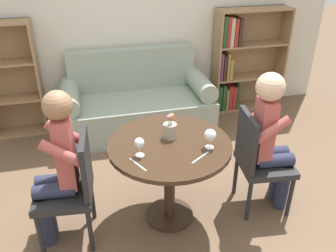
{
  "coord_description": "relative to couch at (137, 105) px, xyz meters",
  "views": [
    {
      "loc": [
        -0.56,
        -2.21,
        2.15
      ],
      "look_at": [
        0.0,
        0.05,
        0.85
      ],
      "focal_mm": 38.0,
      "sensor_mm": 36.0,
      "label": 1
    }
  ],
  "objects": [
    {
      "name": "person_left",
      "position": [
        -0.83,
        -1.6,
        0.35
      ],
      "size": [
        0.44,
        0.37,
        1.25
      ],
      "rotation": [
        0.0,
        0.0,
        -1.67
      ],
      "color": "#282D47",
      "rests_on": "ground_plane"
    },
    {
      "name": "round_table",
      "position": [
        0.0,
        -1.59,
        0.28
      ],
      "size": [
        0.94,
        0.94,
        0.73
      ],
      "color": "#382619",
      "rests_on": "ground_plane"
    },
    {
      "name": "fork_left_setting",
      "position": [
        0.16,
        -1.83,
        0.43
      ],
      "size": [
        0.16,
        0.11,
        0.0
      ],
      "color": "silver",
      "rests_on": "round_table"
    },
    {
      "name": "chair_left",
      "position": [
        -0.75,
        -1.62,
        0.18
      ],
      "size": [
        0.46,
        0.46,
        0.9
      ],
      "rotation": [
        0.0,
        0.0,
        -1.67
      ],
      "color": "#232326",
      "rests_on": "ground_plane"
    },
    {
      "name": "back_wall",
      "position": [
        0.0,
        0.42,
        1.04
      ],
      "size": [
        5.2,
        0.05,
        2.7
      ],
      "color": "beige",
      "rests_on": "ground_plane"
    },
    {
      "name": "wine_glass_left",
      "position": [
        -0.25,
        -1.7,
        0.53
      ],
      "size": [
        0.07,
        0.07,
        0.14
      ],
      "color": "white",
      "rests_on": "round_table"
    },
    {
      "name": "person_right",
      "position": [
        0.83,
        -1.63,
        0.37
      ],
      "size": [
        0.44,
        0.37,
        1.24
      ],
      "rotation": [
        0.0,
        0.0,
        1.46
      ],
      "color": "#282D47",
      "rests_on": "ground_plane"
    },
    {
      "name": "chair_right",
      "position": [
        0.75,
        -1.62,
        0.18
      ],
      "size": [
        0.46,
        0.46,
        0.9
      ],
      "rotation": [
        0.0,
        0.0,
        1.46
      ],
      "color": "#232326",
      "rests_on": "ground_plane"
    },
    {
      "name": "couch",
      "position": [
        0.0,
        0.0,
        0.0
      ],
      "size": [
        1.74,
        0.8,
        0.92
      ],
      "color": "gray",
      "rests_on": "ground_plane"
    },
    {
      "name": "wine_glass_right",
      "position": [
        0.27,
        -1.72,
        0.53
      ],
      "size": [
        0.09,
        0.09,
        0.15
      ],
      "color": "white",
      "rests_on": "round_table"
    },
    {
      "name": "ground_plane",
      "position": [
        0.0,
        -1.59,
        -0.31
      ],
      "size": [
        16.0,
        16.0,
        0.0
      ],
      "primitive_type": "plane",
      "color": "brown"
    },
    {
      "name": "flower_vase",
      "position": [
        0.02,
        -1.51,
        0.49
      ],
      "size": [
        0.1,
        0.1,
        0.2
      ],
      "color": "#9E9384",
      "rests_on": "round_table"
    },
    {
      "name": "knife_left_setting",
      "position": [
        -0.28,
        -1.81,
        0.43
      ],
      "size": [
        0.09,
        0.18,
        0.0
      ],
      "color": "silver",
      "rests_on": "round_table"
    },
    {
      "name": "bookshelf_right",
      "position": [
        1.4,
        0.27,
        0.32
      ],
      "size": [
        0.94,
        0.28,
        1.31
      ],
      "color": "#93704C",
      "rests_on": "ground_plane"
    }
  ]
}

